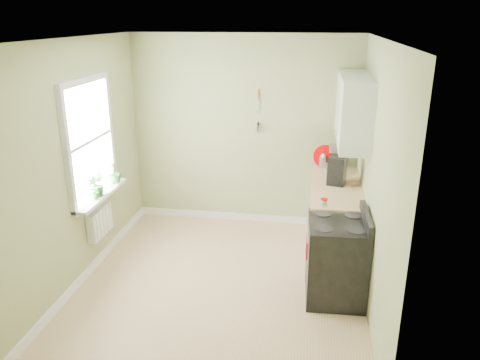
# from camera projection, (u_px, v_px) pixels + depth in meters

# --- Properties ---
(floor) EXTENTS (3.20, 3.60, 0.02)m
(floor) POSITION_uv_depth(u_px,v_px,m) (221.00, 284.00, 5.39)
(floor) COLOR tan
(floor) RESTS_ON ground
(ceiling) EXTENTS (3.20, 3.60, 0.02)m
(ceiling) POSITION_uv_depth(u_px,v_px,m) (217.00, 38.00, 4.49)
(ceiling) COLOR white
(ceiling) RESTS_ON wall_back
(wall_back) EXTENTS (3.20, 0.02, 2.70)m
(wall_back) POSITION_uv_depth(u_px,v_px,m) (244.00, 132.00, 6.62)
(wall_back) COLOR tan
(wall_back) RESTS_ON floor
(wall_left) EXTENTS (0.02, 3.60, 2.70)m
(wall_left) POSITION_uv_depth(u_px,v_px,m) (77.00, 165.00, 5.17)
(wall_left) COLOR tan
(wall_left) RESTS_ON floor
(wall_right) EXTENTS (0.02, 3.60, 2.70)m
(wall_right) POSITION_uv_depth(u_px,v_px,m) (376.00, 180.00, 4.71)
(wall_right) COLOR tan
(wall_right) RESTS_ON floor
(base_cabinets) EXTENTS (0.60, 1.60, 0.87)m
(base_cabinets) POSITION_uv_depth(u_px,v_px,m) (335.00, 220.00, 5.99)
(base_cabinets) COLOR white
(base_cabinets) RESTS_ON floor
(countertop) EXTENTS (0.64, 1.60, 0.04)m
(countertop) POSITION_uv_depth(u_px,v_px,m) (337.00, 187.00, 5.84)
(countertop) COLOR #DBB886
(countertop) RESTS_ON base_cabinets
(upper_cabinets) EXTENTS (0.35, 1.40, 0.80)m
(upper_cabinets) POSITION_uv_depth(u_px,v_px,m) (353.00, 109.00, 5.59)
(upper_cabinets) COLOR white
(upper_cabinets) RESTS_ON wall_right
(window) EXTENTS (0.06, 1.14, 1.44)m
(window) POSITION_uv_depth(u_px,v_px,m) (89.00, 141.00, 5.38)
(window) COLOR white
(window) RESTS_ON wall_left
(window_sill) EXTENTS (0.18, 1.14, 0.04)m
(window_sill) POSITION_uv_depth(u_px,v_px,m) (101.00, 195.00, 5.59)
(window_sill) COLOR white
(window_sill) RESTS_ON wall_left
(radiator) EXTENTS (0.12, 0.50, 0.35)m
(radiator) POSITION_uv_depth(u_px,v_px,m) (100.00, 222.00, 5.66)
(radiator) COLOR white
(radiator) RESTS_ON wall_left
(wall_utensils) EXTENTS (0.02, 0.14, 0.58)m
(wall_utensils) POSITION_uv_depth(u_px,v_px,m) (258.00, 118.00, 6.50)
(wall_utensils) COLOR #DBB886
(wall_utensils) RESTS_ON wall_back
(stove) EXTENTS (0.66, 0.74, 1.00)m
(stove) POSITION_uv_depth(u_px,v_px,m) (336.00, 259.00, 5.01)
(stove) COLOR black
(stove) RESTS_ON floor
(stand_mixer) EXTENTS (0.20, 0.32, 0.37)m
(stand_mixer) POSITION_uv_depth(u_px,v_px,m) (334.00, 157.00, 6.47)
(stand_mixer) COLOR #B2B2B7
(stand_mixer) RESTS_ON countertop
(kettle) EXTENTS (0.20, 0.12, 0.20)m
(kettle) POSITION_uv_depth(u_px,v_px,m) (323.00, 160.00, 6.49)
(kettle) COLOR silver
(kettle) RESTS_ON countertop
(coffee_maker) EXTENTS (0.25, 0.27, 0.36)m
(coffee_maker) POSITION_uv_depth(u_px,v_px,m) (337.00, 171.00, 5.83)
(coffee_maker) COLOR black
(coffee_maker) RESTS_ON countertop
(red_tray) EXTENTS (0.32, 0.06, 0.32)m
(red_tray) POSITION_uv_depth(u_px,v_px,m) (325.00, 156.00, 6.47)
(red_tray) COLOR #BE0001
(red_tray) RESTS_ON countertop
(jar) EXTENTS (0.08, 0.08, 0.09)m
(jar) POSITION_uv_depth(u_px,v_px,m) (324.00, 202.00, 5.19)
(jar) COLOR #B6AF94
(jar) RESTS_ON countertop
(plant_a) EXTENTS (0.18, 0.16, 0.28)m
(plant_a) POSITION_uv_depth(u_px,v_px,m) (94.00, 188.00, 5.37)
(plant_a) COLOR #2C6625
(plant_a) RESTS_ON window_sill
(plant_b) EXTENTS (0.19, 0.20, 0.29)m
(plant_b) POSITION_uv_depth(u_px,v_px,m) (98.00, 184.00, 5.48)
(plant_b) COLOR #2C6625
(plant_b) RESTS_ON window_sill
(plant_c) EXTENTS (0.19, 0.19, 0.27)m
(plant_c) POSITION_uv_depth(u_px,v_px,m) (114.00, 172.00, 5.92)
(plant_c) COLOR #2C6625
(plant_c) RESTS_ON window_sill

